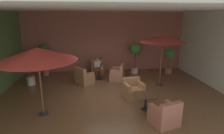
{
  "coord_description": "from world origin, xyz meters",
  "views": [
    {
      "loc": [
        -0.97,
        -7.61,
        3.43
      ],
      "look_at": [
        0.0,
        0.41,
        1.21
      ],
      "focal_mm": 29.79,
      "sensor_mm": 36.0,
      "label": 1
    }
  ],
  "objects": [
    {
      "name": "cafe_table_front_left",
      "position": [
        -0.49,
        2.32,
        0.45
      ],
      "size": [
        0.66,
        0.66,
        0.6
      ],
      "color": "black",
      "rests_on": "ground_plane"
    },
    {
      "name": "patio_umbrella_tall_red",
      "position": [
        -2.69,
        -1.34,
        2.21
      ],
      "size": [
        2.62,
        2.62,
        2.44
      ],
      "color": "#2D2D2D",
      "rests_on": "ground_plane"
    },
    {
      "name": "iced_drink_cup",
      "position": [
        -0.35,
        2.25,
        0.66
      ],
      "size": [
        0.08,
        0.08,
        0.11
      ],
      "primitive_type": "cylinder",
      "color": "white",
      "rests_on": "cafe_table_front_left"
    },
    {
      "name": "wall_right_plain",
      "position": [
        5.04,
        0.0,
        1.84
      ],
      "size": [
        0.08,
        8.24,
        3.67
      ],
      "primitive_type": "cube",
      "color": "silver",
      "rests_on": "ground_plane"
    },
    {
      "name": "potted_tree_mid_right",
      "position": [
        1.75,
        3.22,
        1.33
      ],
      "size": [
        0.7,
        0.7,
        1.88
      ],
      "color": "beige",
      "rests_on": "ground_plane"
    },
    {
      "name": "armchair_front_right_north",
      "position": [
        1.38,
        -2.48,
        0.32
      ],
      "size": [
        0.99,
        0.97,
        0.86
      ],
      "color": "#B16955",
      "rests_on": "ground_plane"
    },
    {
      "name": "potted_tree_right_corner",
      "position": [
        -4.03,
        1.86,
        1.24
      ],
      "size": [
        0.66,
        0.66,
        1.8
      ],
      "color": "silver",
      "rests_on": "ground_plane"
    },
    {
      "name": "armchair_front_left_south",
      "position": [
        -1.31,
        1.67,
        0.33
      ],
      "size": [
        1.07,
        1.08,
        0.9
      ],
      "color": "#A8734F",
      "rests_on": "ground_plane"
    },
    {
      "name": "wall_back_brick",
      "position": [
        0.0,
        4.08,
        1.84
      ],
      "size": [
        10.16,
        0.08,
        3.67
      ],
      "primitive_type": "cube",
      "color": "#A45C4E",
      "rests_on": "ground_plane"
    },
    {
      "name": "armchair_front_left_north",
      "position": [
        0.51,
        2.0,
        0.33
      ],
      "size": [
        0.93,
        0.98,
        0.9
      ],
      "color": "#AD6E55",
      "rests_on": "ground_plane"
    },
    {
      "name": "armchair_front_left_east",
      "position": [
        -0.56,
        3.38,
        0.31
      ],
      "size": [
        0.78,
        0.78,
        0.88
      ],
      "color": "#B16946",
      "rests_on": "ground_plane"
    },
    {
      "name": "ground_plane",
      "position": [
        0.0,
        0.0,
        -0.01
      ],
      "size": [
        10.16,
        8.24,
        0.02
      ],
      "primitive_type": "cube",
      "color": "brown"
    },
    {
      "name": "armchair_front_right_east",
      "position": [
        0.83,
        -0.3,
        0.32
      ],
      "size": [
        0.94,
        0.92,
        0.84
      ],
      "color": "#A5714A",
      "rests_on": "ground_plane"
    },
    {
      "name": "patio_umbrella_center_beige",
      "position": [
        2.55,
        1.05,
        2.37
      ],
      "size": [
        2.2,
        2.2,
        2.55
      ],
      "color": "#2D2D2D",
      "rests_on": "ground_plane"
    },
    {
      "name": "potted_tree_left_corner",
      "position": [
        3.81,
        2.89,
        1.01
      ],
      "size": [
        0.58,
        0.58,
        1.55
      ],
      "color": "#A9614A",
      "rests_on": "ground_plane"
    },
    {
      "name": "potted_tree_mid_left",
      "position": [
        -3.62,
        3.44,
        1.3
      ],
      "size": [
        0.6,
        0.6,
        1.84
      ],
      "color": "#AD644D",
      "rests_on": "ground_plane"
    },
    {
      "name": "cafe_table_front_right",
      "position": [
        1.06,
        -1.4,
        0.5
      ],
      "size": [
        0.8,
        0.8,
        0.6
      ],
      "color": "black",
      "rests_on": "ground_plane"
    },
    {
      "name": "ceiling_slab",
      "position": [
        0.0,
        0.0,
        3.7
      ],
      "size": [
        10.16,
        8.24,
        0.06
      ],
      "primitive_type": "cube",
      "color": "silver",
      "rests_on": "wall_back_brick"
    },
    {
      "name": "patron_blue_shirt",
      "position": [
        -0.56,
        3.33,
        0.66
      ],
      "size": [
        0.37,
        0.25,
        0.59
      ],
      "color": "silver",
      "rests_on": "ground_plane"
    }
  ]
}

